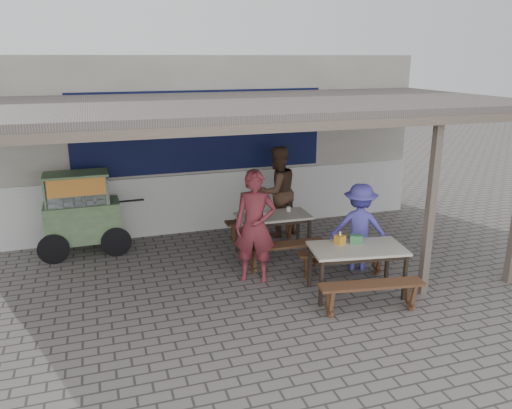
{
  "coord_description": "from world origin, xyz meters",
  "views": [
    {
      "loc": [
        -2.22,
        -6.72,
        3.48
      ],
      "look_at": [
        0.26,
        0.9,
        1.09
      ],
      "focal_mm": 35.0,
      "sensor_mm": 36.0,
      "label": 1
    }
  ],
  "objects_px": {
    "patron_street_side": "(255,226)",
    "tissue_box": "(340,239)",
    "bench_left_street": "(285,250)",
    "vendor_cart": "(81,210)",
    "bench_right_wall": "(343,257)",
    "bench_left_wall": "(262,225)",
    "patron_wall_side": "(277,191)",
    "patron_right_table": "(359,227)",
    "bench_right_street": "(371,291)",
    "condiment_jar": "(289,209)",
    "condiment_bowl": "(261,213)",
    "donation_box": "(356,239)",
    "table_right": "(357,252)",
    "table_left": "(273,219)"
  },
  "relations": [
    {
      "from": "condiment_jar",
      "to": "bench_left_wall",
      "type": "bearing_deg",
      "value": 120.78
    },
    {
      "from": "bench_left_street",
      "to": "bench_right_wall",
      "type": "xyz_separation_m",
      "value": [
        0.78,
        -0.58,
        0.0
      ]
    },
    {
      "from": "bench_left_street",
      "to": "vendor_cart",
      "type": "xyz_separation_m",
      "value": [
        -3.24,
        1.8,
        0.48
      ]
    },
    {
      "from": "bench_left_wall",
      "to": "bench_right_wall",
      "type": "bearing_deg",
      "value": -67.46
    },
    {
      "from": "bench_right_street",
      "to": "donation_box",
      "type": "bearing_deg",
      "value": 87.23
    },
    {
      "from": "patron_right_table",
      "to": "tissue_box",
      "type": "bearing_deg",
      "value": 70.02
    },
    {
      "from": "table_left",
      "to": "bench_right_wall",
      "type": "xyz_separation_m",
      "value": [
        0.76,
        -1.26,
        -0.33
      ]
    },
    {
      "from": "table_left",
      "to": "bench_right_wall",
      "type": "relative_size",
      "value": 0.88
    },
    {
      "from": "bench_left_wall",
      "to": "patron_wall_side",
      "type": "bearing_deg",
      "value": 35.74
    },
    {
      "from": "bench_right_street",
      "to": "vendor_cart",
      "type": "xyz_separation_m",
      "value": [
        -3.83,
        3.59,
        0.48
      ]
    },
    {
      "from": "vendor_cart",
      "to": "condiment_bowl",
      "type": "height_order",
      "value": "vendor_cart"
    },
    {
      "from": "bench_right_wall",
      "to": "condiment_bowl",
      "type": "height_order",
      "value": "condiment_bowl"
    },
    {
      "from": "bench_left_street",
      "to": "bench_left_wall",
      "type": "xyz_separation_m",
      "value": [
        0.04,
        1.36,
        0.0
      ]
    },
    {
      "from": "condiment_jar",
      "to": "bench_left_street",
      "type": "bearing_deg",
      "value": -114.67
    },
    {
      "from": "table_left",
      "to": "bench_left_wall",
      "type": "bearing_deg",
      "value": 90.0
    },
    {
      "from": "table_right",
      "to": "patron_right_table",
      "type": "xyz_separation_m",
      "value": [
        0.49,
        0.82,
        0.07
      ]
    },
    {
      "from": "table_right",
      "to": "condiment_bowl",
      "type": "bearing_deg",
      "value": 122.13
    },
    {
      "from": "bench_left_street",
      "to": "tissue_box",
      "type": "relative_size",
      "value": 10.82
    },
    {
      "from": "condiment_bowl",
      "to": "tissue_box",
      "type": "bearing_deg",
      "value": -69.32
    },
    {
      "from": "tissue_box",
      "to": "bench_right_street",
      "type": "bearing_deg",
      "value": -83.99
    },
    {
      "from": "bench_left_wall",
      "to": "condiment_jar",
      "type": "xyz_separation_m",
      "value": [
        0.33,
        -0.56,
        0.46
      ]
    },
    {
      "from": "bench_left_street",
      "to": "bench_right_wall",
      "type": "height_order",
      "value": "same"
    },
    {
      "from": "patron_right_table",
      "to": "condiment_jar",
      "type": "xyz_separation_m",
      "value": [
        -0.8,
        1.18,
        0.05
      ]
    },
    {
      "from": "bench_right_wall",
      "to": "patron_street_side",
      "type": "xyz_separation_m",
      "value": [
        -1.39,
        0.35,
        0.57
      ]
    },
    {
      "from": "bench_right_wall",
      "to": "patron_right_table",
      "type": "height_order",
      "value": "patron_right_table"
    },
    {
      "from": "bench_right_wall",
      "to": "vendor_cart",
      "type": "xyz_separation_m",
      "value": [
        -4.02,
        2.38,
        0.48
      ]
    },
    {
      "from": "bench_left_street",
      "to": "bench_right_wall",
      "type": "distance_m",
      "value": 0.97
    },
    {
      "from": "bench_right_street",
      "to": "condiment_jar",
      "type": "relative_size",
      "value": 17.55
    },
    {
      "from": "bench_right_wall",
      "to": "patron_wall_side",
      "type": "relative_size",
      "value": 0.84
    },
    {
      "from": "patron_wall_side",
      "to": "tissue_box",
      "type": "distance_m",
      "value": 2.62
    },
    {
      "from": "patron_street_side",
      "to": "table_right",
      "type": "bearing_deg",
      "value": -13.37
    },
    {
      "from": "bench_left_wall",
      "to": "condiment_bowl",
      "type": "xyz_separation_m",
      "value": [
        -0.2,
        -0.57,
        0.44
      ]
    },
    {
      "from": "bench_right_street",
      "to": "condiment_bowl",
      "type": "relative_size",
      "value": 7.47
    },
    {
      "from": "tissue_box",
      "to": "condiment_jar",
      "type": "bearing_deg",
      "value": 94.23
    },
    {
      "from": "donation_box",
      "to": "condiment_bowl",
      "type": "bearing_deg",
      "value": 116.8
    },
    {
      "from": "patron_street_side",
      "to": "patron_right_table",
      "type": "relative_size",
      "value": 1.22
    },
    {
      "from": "bench_left_street",
      "to": "condiment_bowl",
      "type": "relative_size",
      "value": 7.02
    },
    {
      "from": "table_left",
      "to": "patron_street_side",
      "type": "bearing_deg",
      "value": -122.98
    },
    {
      "from": "bench_left_wall",
      "to": "tissue_box",
      "type": "xyz_separation_m",
      "value": [
        0.46,
        -2.33,
        0.48
      ]
    },
    {
      "from": "patron_street_side",
      "to": "tissue_box",
      "type": "relative_size",
      "value": 13.75
    },
    {
      "from": "patron_right_table",
      "to": "tissue_box",
      "type": "height_order",
      "value": "patron_right_table"
    },
    {
      "from": "bench_left_wall",
      "to": "condiment_bowl",
      "type": "height_order",
      "value": "condiment_bowl"
    },
    {
      "from": "bench_right_wall",
      "to": "tissue_box",
      "type": "bearing_deg",
      "value": -116.56
    },
    {
      "from": "condiment_jar",
      "to": "condiment_bowl",
      "type": "xyz_separation_m",
      "value": [
        -0.54,
        -0.01,
        -0.02
      ]
    },
    {
      "from": "condiment_jar",
      "to": "table_left",
      "type": "bearing_deg",
      "value": -160.3
    },
    {
      "from": "bench_left_wall",
      "to": "condiment_jar",
      "type": "distance_m",
      "value": 0.79
    },
    {
      "from": "patron_wall_side",
      "to": "donation_box",
      "type": "xyz_separation_m",
      "value": [
        0.29,
        -2.66,
        -0.09
      ]
    },
    {
      "from": "bench_left_wall",
      "to": "patron_right_table",
      "type": "xyz_separation_m",
      "value": [
        1.13,
        -1.73,
        0.41
      ]
    },
    {
      "from": "table_right",
      "to": "bench_right_street",
      "type": "xyz_separation_m",
      "value": [
        -0.1,
        -0.61,
        -0.33
      ]
    },
    {
      "from": "vendor_cart",
      "to": "condiment_jar",
      "type": "xyz_separation_m",
      "value": [
        3.61,
        -0.99,
        -0.03
      ]
    }
  ]
}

